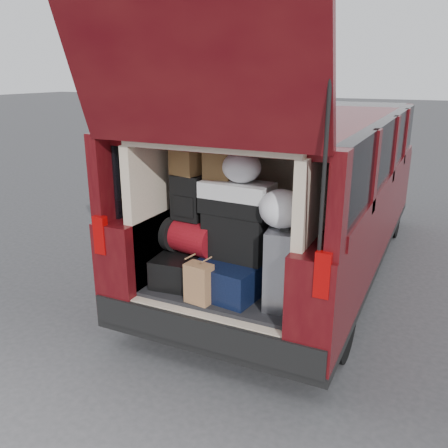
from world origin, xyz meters
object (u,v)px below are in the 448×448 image
at_px(black_soft_case, 238,235).
at_px(twotone_duffel, 237,198).
at_px(navy_hardshell, 234,275).
at_px(silver_roller, 285,266).
at_px(black_hardshell, 188,266).
at_px(red_duffel, 192,237).
at_px(kraft_bag, 199,283).
at_px(backpack, 188,198).

height_order(black_soft_case, twotone_duffel, twotone_duffel).
xyz_separation_m(navy_hardshell, silver_roller, (0.43, -0.04, 0.17)).
bearing_deg(black_soft_case, black_hardshell, -169.91).
height_order(black_hardshell, red_duffel, red_duffel).
bearing_deg(black_hardshell, kraft_bag, -54.57).
height_order(kraft_bag, backpack, backpack).
bearing_deg(navy_hardshell, black_hardshell, -174.44).
relative_size(navy_hardshell, silver_roller, 1.00).
xyz_separation_m(kraft_bag, red_duffel, (-0.24, 0.33, 0.22)).
bearing_deg(silver_roller, black_soft_case, 158.18).
bearing_deg(twotone_duffel, black_soft_case, -9.11).
height_order(navy_hardshell, backpack, backpack).
relative_size(black_soft_case, backpack, 1.36).
relative_size(navy_hardshell, twotone_duffel, 1.11).
height_order(kraft_bag, twotone_duffel, twotone_duffel).
height_order(silver_roller, backpack, backpack).
distance_m(kraft_bag, red_duffel, 0.47).
height_order(red_duffel, backpack, backpack).
distance_m(red_duffel, backpack, 0.33).
relative_size(silver_roller, twotone_duffel, 1.10).
bearing_deg(navy_hardshell, twotone_duffel, 105.82).
bearing_deg(red_duffel, twotone_duffel, 16.19).
xyz_separation_m(red_duffel, black_soft_case, (0.39, 0.03, 0.06)).
bearing_deg(backpack, kraft_bag, -46.59).
relative_size(silver_roller, backpack, 1.64).
xyz_separation_m(red_duffel, twotone_duffel, (0.38, 0.03, 0.37)).
bearing_deg(kraft_bag, twotone_duffel, 76.26).
bearing_deg(kraft_bag, red_duffel, 133.42).
height_order(navy_hardshell, red_duffel, red_duffel).
distance_m(navy_hardshell, black_soft_case, 0.32).
distance_m(black_soft_case, twotone_duffel, 0.30).
relative_size(navy_hardshell, black_soft_case, 1.21).
relative_size(kraft_bag, backpack, 0.84).
distance_m(silver_roller, backpack, 0.95).
distance_m(black_hardshell, navy_hardshell, 0.43).
bearing_deg(kraft_bag, backpack, 135.89).
bearing_deg(black_hardshell, backpack, 84.88).
bearing_deg(silver_roller, red_duffel, 166.72).
bearing_deg(backpack, red_duffel, -23.72).
bearing_deg(red_duffel, navy_hardshell, 6.44).
bearing_deg(silver_roller, navy_hardshell, 166.48).
xyz_separation_m(silver_roller, red_duffel, (-0.82, 0.07, 0.08)).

